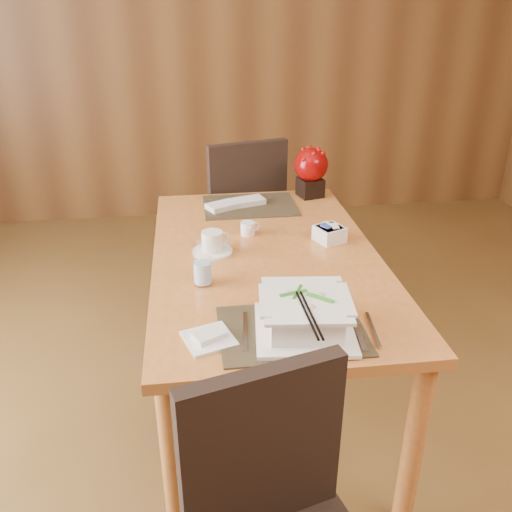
{
  "coord_description": "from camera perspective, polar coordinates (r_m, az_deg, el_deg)",
  "views": [
    {
      "loc": [
        -0.29,
        -1.33,
        1.7
      ],
      "look_at": [
        -0.07,
        0.35,
        0.87
      ],
      "focal_mm": 38.0,
      "sensor_mm": 36.0,
      "label": 1
    }
  ],
  "objects": [
    {
      "name": "coffee_cup",
      "position": [
        2.18,
        -4.63,
        1.3
      ],
      "size": [
        0.16,
        0.16,
        0.09
      ],
      "rotation": [
        0.0,
        0.0,
        0.32
      ],
      "color": "white",
      "rests_on": "dining_table"
    },
    {
      "name": "napkins_far",
      "position": [
        2.66,
        -1.92,
        5.59
      ],
      "size": [
        0.31,
        0.2,
        0.03
      ],
      "primitive_type": null,
      "rotation": [
        0.0,
        0.0,
        0.36
      ],
      "color": "silver",
      "rests_on": "dining_table"
    },
    {
      "name": "back_wall",
      "position": [
        4.35,
        -3.8,
        22.09
      ],
      "size": [
        5.0,
        0.02,
        2.8
      ],
      "primitive_type": "cube",
      "color": "brown",
      "rests_on": "ground"
    },
    {
      "name": "dining_table",
      "position": [
        2.22,
        1.06,
        -2.11
      ],
      "size": [
        0.9,
        1.5,
        0.75
      ],
      "color": "#C27335",
      "rests_on": "ground"
    },
    {
      "name": "soup_setting",
      "position": [
        1.67,
        5.16,
        -6.28
      ],
      "size": [
        0.33,
        0.33,
        0.12
      ],
      "rotation": [
        0.0,
        0.0,
        -0.11
      ],
      "color": "white",
      "rests_on": "dining_table"
    },
    {
      "name": "bread_plate",
      "position": [
        1.66,
        -4.97,
        -8.68
      ],
      "size": [
        0.18,
        0.18,
        0.01
      ],
      "primitive_type": "cube",
      "rotation": [
        0.0,
        0.0,
        0.32
      ],
      "color": "white",
      "rests_on": "dining_table"
    },
    {
      "name": "placemat_far",
      "position": [
        2.67,
        -0.64,
        5.33
      ],
      "size": [
        0.45,
        0.33,
        0.01
      ],
      "primitive_type": "cube",
      "color": "black",
      "rests_on": "dining_table"
    },
    {
      "name": "sugar_caddy",
      "position": [
        2.3,
        7.75,
        2.32
      ],
      "size": [
        0.14,
        0.14,
        0.06
      ],
      "primitive_type": "cube",
      "rotation": [
        0.0,
        0.0,
        0.4
      ],
      "color": "white",
      "rests_on": "dining_table"
    },
    {
      "name": "water_glass",
      "position": [
        1.93,
        -5.68,
        -0.84
      ],
      "size": [
        0.09,
        0.09,
        0.16
      ],
      "primitive_type": "cylinder",
      "rotation": [
        0.0,
        0.0,
        -0.27
      ],
      "color": "white",
      "rests_on": "dining_table"
    },
    {
      "name": "berry_decor",
      "position": [
        2.78,
        5.81,
        9.07
      ],
      "size": [
        0.17,
        0.17,
        0.25
      ],
      "rotation": [
        0.0,
        0.0,
        0.25
      ],
      "color": "black",
      "rests_on": "dining_table"
    },
    {
      "name": "creamer_jug",
      "position": [
        2.34,
        -0.88,
        2.92
      ],
      "size": [
        0.1,
        0.1,
        0.06
      ],
      "primitive_type": null,
      "rotation": [
        0.0,
        0.0,
        0.34
      ],
      "color": "white",
      "rests_on": "dining_table"
    },
    {
      "name": "ground",
      "position": [
        2.18,
        3.43,
        -25.25
      ],
      "size": [
        6.0,
        6.0,
        0.0
      ],
      "primitive_type": "plane",
      "color": "brown",
      "rests_on": "ground"
    },
    {
      "name": "placemat_near",
      "position": [
        1.7,
        3.8,
        -7.84
      ],
      "size": [
        0.45,
        0.33,
        0.01
      ],
      "primitive_type": "cube",
      "color": "black",
      "rests_on": "dining_table"
    },
    {
      "name": "far_chair",
      "position": [
        3.13,
        -1.6,
        4.69
      ],
      "size": [
        0.56,
        0.56,
        0.99
      ],
      "rotation": [
        0.0,
        0.0,
        3.39
      ],
      "color": "black",
      "rests_on": "ground"
    }
  ]
}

